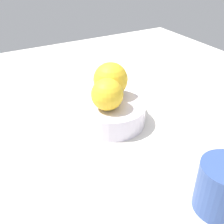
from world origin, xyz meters
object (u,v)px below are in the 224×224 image
orange_in_bowl_0 (107,94)px  orange_in_bowl_1 (111,79)px  ceramic_cup (223,188)px  fruit_bowl (112,114)px

orange_in_bowl_0 → orange_in_bowl_1: 5.71cm
ceramic_cup → orange_in_bowl_0: bearing=-80.7°
fruit_bowl → orange_in_bowl_0: (1.52, 0.84, 5.41)cm
fruit_bowl → ceramic_cup: ceramic_cup is taller
orange_in_bowl_0 → orange_in_bowl_1: orange_in_bowl_1 is taller
orange_in_bowl_0 → fruit_bowl: bearing=-151.1°
orange_in_bowl_1 → ceramic_cup: bearing=91.7°
fruit_bowl → orange_in_bowl_0: orange_in_bowl_0 is taller
orange_in_bowl_0 → ceramic_cup: 25.97cm
orange_in_bowl_1 → orange_in_bowl_0: bearing=54.6°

